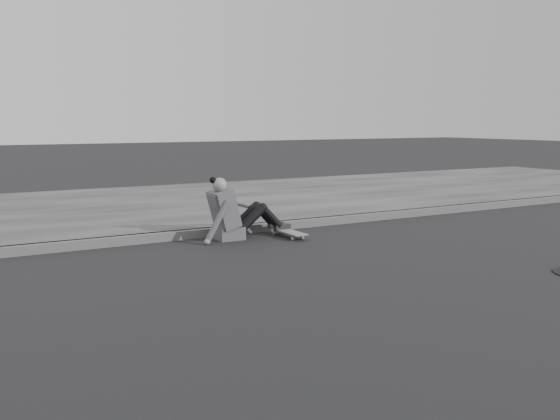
% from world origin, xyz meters
% --- Properties ---
extents(ground, '(80.00, 80.00, 0.00)m').
position_xyz_m(ground, '(0.00, 0.00, 0.00)').
color(ground, black).
rests_on(ground, ground).
extents(curb, '(24.00, 0.16, 0.12)m').
position_xyz_m(curb, '(0.00, 2.58, 0.06)').
color(curb, '#4F4F4F').
rests_on(curb, ground).
extents(sidewalk, '(24.00, 6.00, 0.12)m').
position_xyz_m(sidewalk, '(0.00, 5.60, 0.06)').
color(sidewalk, '#3B3B3B').
rests_on(sidewalk, ground).
extents(skateboard, '(0.20, 0.78, 0.09)m').
position_xyz_m(skateboard, '(-0.49, 2.00, 0.07)').
color(skateboard, gray).
rests_on(skateboard, ground).
extents(seated_woman, '(1.38, 0.46, 0.88)m').
position_xyz_m(seated_woman, '(-1.23, 2.24, 0.36)').
color(seated_woman, '#49494B').
rests_on(seated_woman, ground).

